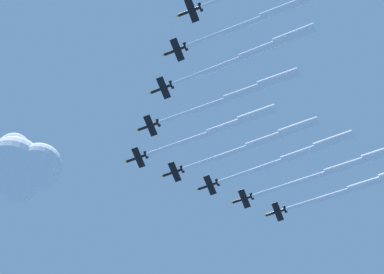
{
  "coord_description": "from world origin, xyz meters",
  "views": [
    {
      "loc": [
        -14.19,
        124.77,
        -38.03
      ],
      "look_at": [
        0.0,
        0.0,
        174.89
      ],
      "focal_mm": 59.95,
      "sensor_mm": 36.0,
      "label": 1
    }
  ],
  "objects": [
    {
      "name": "jet_starboard_outer",
      "position": [
        -59.85,
        -19.42,
        174.44
      ],
      "size": [
        71.3,
        24.72,
        4.25
      ],
      "color": "black"
    },
    {
      "name": "jet_port_inner",
      "position": [
        -21.58,
        18.05,
        173.17
      ],
      "size": [
        63.18,
        22.33,
        4.25
      ],
      "color": "black"
    },
    {
      "name": "jet_trail_starboard",
      "position": [
        -67.54,
        -29.43,
        174.69
      ],
      "size": [
        62.74,
        22.12,
        4.35
      ],
      "color": "black"
    },
    {
      "name": "jet_starboard_mid",
      "position": [
        -41.68,
        -11.65,
        174.42
      ],
      "size": [
        63.85,
        23.86,
        4.38
      ],
      "color": "black"
    },
    {
      "name": "jet_port_mid",
      "position": [
        -28.31,
        33.05,
        175.49
      ],
      "size": [
        63.0,
        23.71,
        4.38
      ],
      "color": "black"
    },
    {
      "name": "jet_lead",
      "position": [
        -13.46,
        3.84,
        173.89
      ],
      "size": [
        61.29,
        22.13,
        4.31
      ],
      "color": "black"
    },
    {
      "name": "cloud_puff",
      "position": [
        67.11,
        1.1,
        163.16
      ],
      "size": [
        38.8,
        28.43,
        25.14
      ],
      "color": "white"
    },
    {
      "name": "jet_starboard_inner",
      "position": [
        -28.39,
        -3.73,
        173.92
      ],
      "size": [
        63.82,
        23.27,
        4.27
      ],
      "color": "black"
    },
    {
      "name": "jet_port_outer",
      "position": [
        -37.37,
        47.19,
        176.45
      ],
      "size": [
        66.33,
        23.81,
        4.35
      ],
      "color": "black"
    }
  ]
}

